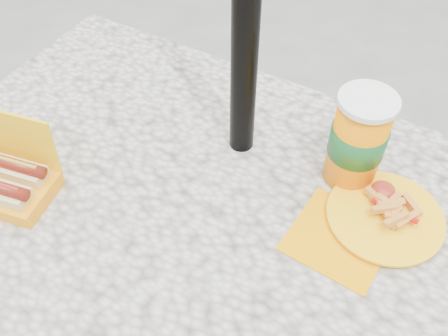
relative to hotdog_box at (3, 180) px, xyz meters
The scene contains 4 objects.
picnic_table 0.40m from the hotdog_box, 27.80° to the left, with size 1.20×0.80×0.75m.
hotdog_box is the anchor object (origin of this frame).
fries_plate 0.71m from the hotdog_box, 23.76° to the left, with size 0.25×0.28×0.04m.
soda_cup 0.67m from the hotdog_box, 32.80° to the left, with size 0.11×0.11×0.20m.
Camera 1 is at (0.33, -0.50, 1.50)m, focal length 40.00 mm.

